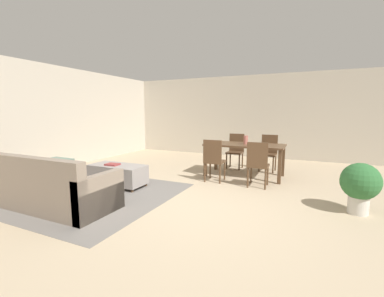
{
  "coord_description": "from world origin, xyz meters",
  "views": [
    {
      "loc": [
        1.63,
        -3.67,
        1.5
      ],
      "look_at": [
        -0.55,
        1.06,
        0.76
      ],
      "focal_mm": 23.99,
      "sensor_mm": 36.0,
      "label": 1
    }
  ],
  "objects_px": {
    "dining_table": "(245,148)",
    "dining_chair_far_right": "(269,151)",
    "dining_chair_near_right": "(258,162)",
    "couch": "(47,188)",
    "dining_chair_near_left": "(214,158)",
    "dining_chair_far_left": "(236,149)",
    "vase_centerpiece": "(246,140)",
    "potted_plant": "(360,184)",
    "ottoman_table": "(118,174)",
    "book_on_ottoman": "(112,164)"
  },
  "relations": [
    {
      "from": "dining_chair_near_left",
      "to": "dining_chair_near_right",
      "type": "xyz_separation_m",
      "value": [
        0.94,
        -0.04,
        0.0
      ]
    },
    {
      "from": "couch",
      "to": "ottoman_table",
      "type": "relative_size",
      "value": 1.99
    },
    {
      "from": "ottoman_table",
      "to": "dining_chair_far_right",
      "type": "xyz_separation_m",
      "value": [
        2.57,
        2.72,
        0.27
      ]
    },
    {
      "from": "dining_table",
      "to": "dining_chair_far_right",
      "type": "xyz_separation_m",
      "value": [
        0.43,
        0.82,
        -0.15
      ]
    },
    {
      "from": "dining_chair_near_right",
      "to": "dining_chair_far_right",
      "type": "bearing_deg",
      "value": 91.04
    },
    {
      "from": "couch",
      "to": "potted_plant",
      "type": "relative_size",
      "value": 3.01
    },
    {
      "from": "dining_table",
      "to": "dining_chair_near_right",
      "type": "height_order",
      "value": "dining_chair_near_right"
    },
    {
      "from": "couch",
      "to": "dining_chair_far_left",
      "type": "bearing_deg",
      "value": 63.95
    },
    {
      "from": "couch",
      "to": "dining_chair_near_left",
      "type": "xyz_separation_m",
      "value": [
        1.92,
        2.48,
        0.23
      ]
    },
    {
      "from": "dining_table",
      "to": "dining_chair_near_left",
      "type": "xyz_separation_m",
      "value": [
        -0.48,
        -0.78,
        -0.15
      ]
    },
    {
      "from": "potted_plant",
      "to": "book_on_ottoman",
      "type": "bearing_deg",
      "value": -174.32
    },
    {
      "from": "dining_chair_near_right",
      "to": "book_on_ottoman",
      "type": "bearing_deg",
      "value": -156.9
    },
    {
      "from": "dining_table",
      "to": "potted_plant",
      "type": "distance_m",
      "value": 2.59
    },
    {
      "from": "couch",
      "to": "dining_chair_near_left",
      "type": "bearing_deg",
      "value": 52.2
    },
    {
      "from": "ottoman_table",
      "to": "dining_table",
      "type": "relative_size",
      "value": 0.65
    },
    {
      "from": "dining_chair_far_right",
      "to": "vase_centerpiece",
      "type": "height_order",
      "value": "vase_centerpiece"
    },
    {
      "from": "vase_centerpiece",
      "to": "potted_plant",
      "type": "xyz_separation_m",
      "value": [
        2.06,
        -1.57,
        -0.41
      ]
    },
    {
      "from": "dining_chair_near_left",
      "to": "dining_chair_far_right",
      "type": "distance_m",
      "value": 1.84
    },
    {
      "from": "dining_chair_far_right",
      "to": "potted_plant",
      "type": "relative_size",
      "value": 1.21
    },
    {
      "from": "vase_centerpiece",
      "to": "ottoman_table",
      "type": "bearing_deg",
      "value": -138.1
    },
    {
      "from": "book_on_ottoman",
      "to": "couch",
      "type": "bearing_deg",
      "value": -98.29
    },
    {
      "from": "dining_chair_far_left",
      "to": "book_on_ottoman",
      "type": "relative_size",
      "value": 3.54
    },
    {
      "from": "dining_chair_far_right",
      "to": "book_on_ottoman",
      "type": "bearing_deg",
      "value": -133.53
    },
    {
      "from": "couch",
      "to": "dining_chair_far_left",
      "type": "distance_m",
      "value": 4.51
    },
    {
      "from": "dining_chair_far_right",
      "to": "book_on_ottoman",
      "type": "relative_size",
      "value": 3.54
    },
    {
      "from": "dining_chair_near_right",
      "to": "book_on_ottoman",
      "type": "xyz_separation_m",
      "value": [
        -2.67,
        -1.14,
        -0.07
      ]
    },
    {
      "from": "couch",
      "to": "dining_chair_near_left",
      "type": "relative_size",
      "value": 2.49
    },
    {
      "from": "vase_centerpiece",
      "to": "book_on_ottoman",
      "type": "bearing_deg",
      "value": -138.13
    },
    {
      "from": "ottoman_table",
      "to": "dining_chair_near_right",
      "type": "distance_m",
      "value": 2.83
    },
    {
      "from": "dining_chair_near_right",
      "to": "dining_chair_far_left",
      "type": "xyz_separation_m",
      "value": [
        -0.88,
        1.61,
        0.0
      ]
    },
    {
      "from": "book_on_ottoman",
      "to": "dining_chair_far_left",
      "type": "bearing_deg",
      "value": 56.91
    },
    {
      "from": "ottoman_table",
      "to": "book_on_ottoman",
      "type": "distance_m",
      "value": 0.23
    },
    {
      "from": "vase_centerpiece",
      "to": "book_on_ottoman",
      "type": "xyz_separation_m",
      "value": [
        -2.22,
        -1.99,
        -0.4
      ]
    },
    {
      "from": "couch",
      "to": "dining_table",
      "type": "height_order",
      "value": "couch"
    },
    {
      "from": "dining_chair_near_left",
      "to": "dining_chair_far_right",
      "type": "height_order",
      "value": "same"
    },
    {
      "from": "vase_centerpiece",
      "to": "potted_plant",
      "type": "distance_m",
      "value": 2.62
    },
    {
      "from": "dining_chair_far_left",
      "to": "book_on_ottoman",
      "type": "distance_m",
      "value": 3.28
    },
    {
      "from": "ottoman_table",
      "to": "dining_chair_far_right",
      "type": "distance_m",
      "value": 3.75
    },
    {
      "from": "vase_centerpiece",
      "to": "book_on_ottoman",
      "type": "height_order",
      "value": "vase_centerpiece"
    },
    {
      "from": "dining_table",
      "to": "dining_chair_far_left",
      "type": "bearing_deg",
      "value": 118.19
    },
    {
      "from": "couch",
      "to": "ottoman_table",
      "type": "distance_m",
      "value": 1.39
    },
    {
      "from": "dining_table",
      "to": "dining_chair_far_left",
      "type": "relative_size",
      "value": 1.94
    },
    {
      "from": "couch",
      "to": "potted_plant",
      "type": "bearing_deg",
      "value": 21.11
    },
    {
      "from": "dining_table",
      "to": "dining_chair_near_right",
      "type": "relative_size",
      "value": 1.94
    },
    {
      "from": "dining_chair_near_right",
      "to": "book_on_ottoman",
      "type": "relative_size",
      "value": 3.54
    },
    {
      "from": "vase_centerpiece",
      "to": "dining_table",
      "type": "bearing_deg",
      "value": -112.58
    },
    {
      "from": "dining_table",
      "to": "book_on_ottoman",
      "type": "distance_m",
      "value": 2.96
    },
    {
      "from": "dining_chair_far_left",
      "to": "dining_chair_near_left",
      "type": "bearing_deg",
      "value": -92.01
    },
    {
      "from": "dining_table",
      "to": "book_on_ottoman",
      "type": "relative_size",
      "value": 6.85
    },
    {
      "from": "dining_chair_far_left",
      "to": "vase_centerpiece",
      "type": "height_order",
      "value": "vase_centerpiece"
    }
  ]
}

